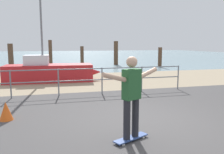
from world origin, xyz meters
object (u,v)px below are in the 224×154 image
Objects in this scene: sailboat at (52,72)px; traffic_cone at (6,111)px; skateboarder at (131,92)px; skateboard at (131,138)px.

sailboat is 6.28m from traffic_cone.
skateboarder is 3.30× the size of traffic_cone.
skateboarder is at bearing -37.03° from traffic_cone.
skateboarder reaches higher than skateboard.
sailboat reaches higher than skateboarder.
sailboat is at bearing 100.21° from skateboarder.
skateboarder is at bearing 0.00° from skateboard.
skateboard is 3.37m from traffic_cone.
sailboat is 8.33m from skateboarder.
traffic_cone is at bearing -101.18° from sailboat.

